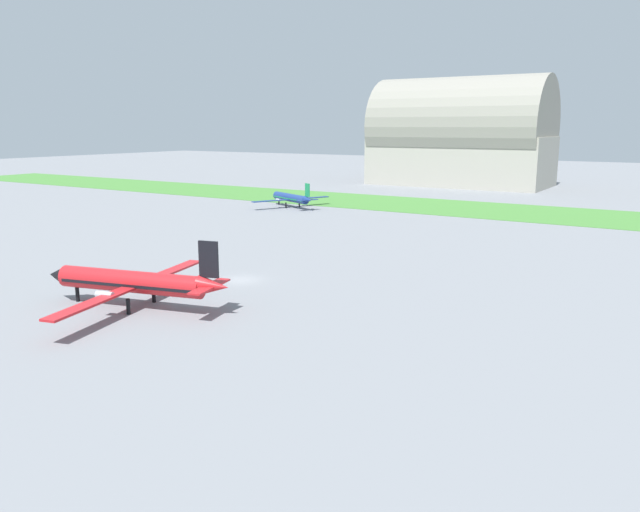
% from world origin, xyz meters
% --- Properties ---
extents(ground_plane, '(600.00, 600.00, 0.00)m').
position_xyz_m(ground_plane, '(0.00, 0.00, 0.00)').
color(ground_plane, gray).
extents(grass_taxiway_strip, '(360.00, 28.00, 0.08)m').
position_xyz_m(grass_taxiway_strip, '(0.00, 78.95, 0.04)').
color(grass_taxiway_strip, '#478438').
rests_on(grass_taxiway_strip, ground_plane).
extents(airplane_foreground_turboprop, '(21.03, 24.39, 7.41)m').
position_xyz_m(airplane_foreground_turboprop, '(-1.83, -14.74, 2.71)').
color(airplane_foreground_turboprop, red).
rests_on(airplane_foreground_turboprop, ground_plane).
extents(airplane_taxiing_turboprop, '(16.17, 18.63, 5.97)m').
position_xyz_m(airplane_taxiing_turboprop, '(-33.85, 59.98, 2.19)').
color(airplane_taxiing_turboprop, navy).
rests_on(airplane_taxiing_turboprop, ground_plane).
extents(hangar_distant, '(53.65, 30.70, 33.35)m').
position_xyz_m(hangar_distant, '(-20.27, 134.56, 14.73)').
color(hangar_distant, '#B2AD9E').
rests_on(hangar_distant, ground_plane).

